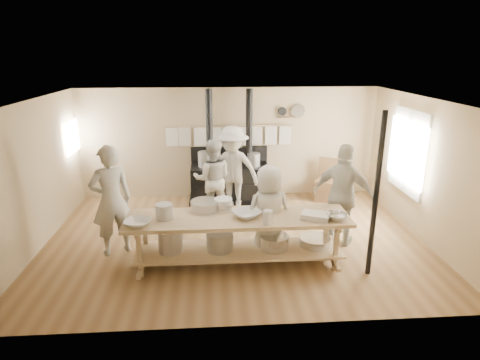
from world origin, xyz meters
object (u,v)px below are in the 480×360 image
(cook_left, at_px, (213,179))
(cook_center, at_px, (269,213))
(prep_table, at_px, (238,235))
(cook_far_left, at_px, (111,200))
(stove, at_px, (230,179))
(cook_by_window, at_px, (233,170))
(roasting_pan, at_px, (315,216))
(chair, at_px, (326,188))
(cook_right, at_px, (343,196))

(cook_left, xyz_separation_m, cook_center, (0.93, -1.84, -0.02))
(prep_table, height_order, cook_far_left, cook_far_left)
(prep_table, distance_m, cook_center, 0.65)
(prep_table, xyz_separation_m, cook_far_left, (-2.11, 0.56, 0.45))
(cook_far_left, distance_m, cook_left, 2.28)
(stove, bearing_deg, cook_by_window, -86.88)
(cook_far_left, height_order, cook_center, cook_far_left)
(cook_center, xyz_separation_m, cook_by_window, (-0.49, 2.11, 0.14))
(stove, relative_size, cook_far_left, 1.34)
(cook_by_window, distance_m, roasting_pan, 2.76)
(cook_far_left, relative_size, chair, 1.95)
(stove, height_order, cook_center, stove)
(cook_center, height_order, cook_right, cook_right)
(roasting_pan, bearing_deg, cook_right, 48.54)
(cook_left, height_order, cook_right, cook_right)
(stove, height_order, roasting_pan, stove)
(cook_far_left, relative_size, roasting_pan, 4.54)
(cook_center, height_order, chair, cook_center)
(cook_left, relative_size, chair, 1.69)
(cook_far_left, distance_m, roasting_pan, 3.42)
(cook_right, distance_m, roasting_pan, 1.06)
(stove, relative_size, prep_table, 0.72)
(stove, xyz_separation_m, roasting_pan, (1.23, -3.19, 0.38))
(cook_far_left, xyz_separation_m, cook_center, (2.65, -0.35, -0.16))
(cook_by_window, relative_size, chair, 1.91)
(cook_far_left, distance_m, cook_by_window, 2.78)
(cook_right, xyz_separation_m, chair, (0.36, 2.25, -0.64))
(cook_left, bearing_deg, cook_far_left, 43.35)
(cook_by_window, relative_size, roasting_pan, 4.44)
(cook_left, height_order, chair, cook_left)
(cook_left, height_order, roasting_pan, cook_left)
(cook_right, bearing_deg, roasting_pan, 82.09)
(stove, height_order, cook_right, stove)
(roasting_pan, bearing_deg, prep_table, 171.88)
(cook_far_left, relative_size, cook_right, 1.04)
(prep_table, height_order, cook_by_window, cook_by_window)
(prep_table, height_order, roasting_pan, roasting_pan)
(stove, bearing_deg, cook_right, -51.21)
(prep_table, relative_size, chair, 3.62)
(stove, relative_size, cook_left, 1.55)
(cook_right, bearing_deg, chair, -65.42)
(cook_far_left, distance_m, cook_right, 4.04)
(cook_left, bearing_deg, prep_table, 103.33)
(cook_right, relative_size, cook_by_window, 0.98)
(cook_far_left, bearing_deg, prep_table, 139.18)
(cook_center, relative_size, chair, 1.64)
(stove, distance_m, prep_table, 3.02)
(stove, distance_m, cook_far_left, 3.27)
(cook_by_window, bearing_deg, prep_table, -71.92)
(roasting_pan, bearing_deg, cook_by_window, 115.49)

